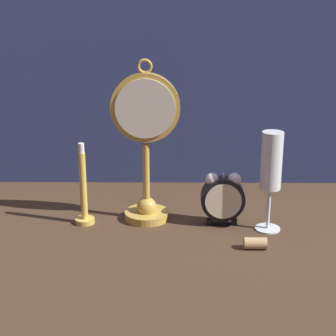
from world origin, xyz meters
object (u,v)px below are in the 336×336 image
Objects in this scene: champagne_flute at (271,168)px; brass_candlestick at (84,196)px; wine_cork at (255,243)px; pocket_watch_on_stand at (146,146)px; alarm_clock_twin_bell at (223,197)px.

champagne_flute is 0.38m from brass_candlestick.
pocket_watch_on_stand is at bearing 146.68° from wine_cork.
wine_cork is (0.21, -0.14, -0.15)m from pocket_watch_on_stand.
alarm_clock_twin_bell is at bearing 115.91° from wine_cork.
brass_candlestick is at bearing 161.16° from wine_cork.
pocket_watch_on_stand is at bearing 169.75° from alarm_clock_twin_bell.
pocket_watch_on_stand is 3.00× the size of alarm_clock_twin_bell.
pocket_watch_on_stand is 7.91× the size of wine_cork.
wine_cork is (0.33, -0.11, -0.05)m from brass_candlestick.
champagne_flute reaches higher than brass_candlestick.
champagne_flute reaches higher than alarm_clock_twin_bell.
pocket_watch_on_stand is 0.29m from wine_cork.
wine_cork is at bearing -113.04° from champagne_flute.
wine_cork is at bearing -64.09° from alarm_clock_twin_bell.
pocket_watch_on_stand reaches higher than brass_candlestick.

